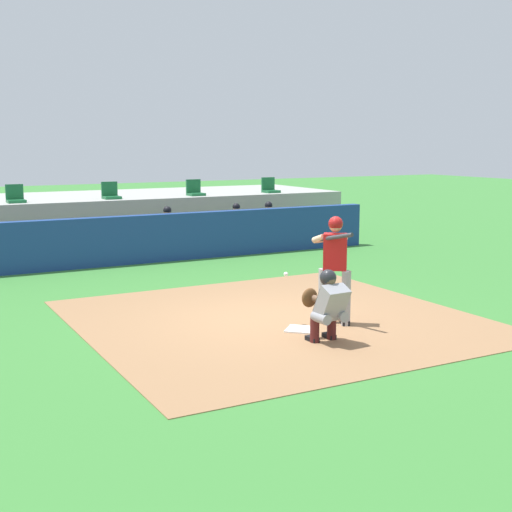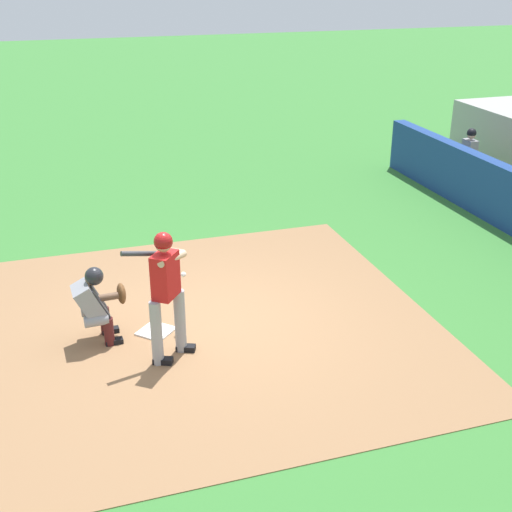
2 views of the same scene
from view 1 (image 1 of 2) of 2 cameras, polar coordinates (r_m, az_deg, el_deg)
name	(u,v)px [view 1 (image 1 of 2)]	position (r m, az deg, el deg)	size (l,w,h in m)	color
ground_plane	(276,320)	(11.90, 1.61, -5.24)	(80.00, 80.00, 0.00)	#387A33
dirt_infield	(276,319)	(11.90, 1.61, -5.21)	(6.40, 6.40, 0.01)	#936B47
home_plate	(300,329)	(11.23, 3.67, -6.01)	(0.44, 0.44, 0.02)	white
batter_at_plate	(334,263)	(11.45, 6.44, -0.56)	(0.52, 0.91, 1.80)	#99999E
catcher_crouched	(327,303)	(10.46, 5.84, -3.89)	(0.50, 1.58, 1.13)	gray
dugout_wall	(146,239)	(17.61, -9.02, 1.40)	(13.00, 0.30, 1.20)	navy
dugout_bench	(133,248)	(18.60, -10.02, 0.63)	(11.80, 0.44, 0.45)	olive
dugout_player_1	(169,230)	(18.72, -7.11, 2.14)	(0.49, 0.70, 1.30)	#939399
dugout_player_2	(238,226)	(19.56, -1.46, 2.51)	(0.49, 0.70, 1.30)	#939399
dugout_player_3	(271,223)	(20.05, 1.21, 2.68)	(0.49, 0.70, 1.30)	#939399
stands_platform	(97,218)	(21.77, -12.91, 3.04)	(15.00, 4.40, 1.40)	#9E9E99
stadium_seat_1	(15,197)	(19.66, -19.12, 4.56)	(0.46, 0.46, 0.48)	#196033
stadium_seat_2	(111,194)	(20.24, -11.82, 5.00)	(0.46, 0.46, 0.48)	#196033
stadium_seat_3	(195,191)	(21.13, -5.03, 5.33)	(0.46, 0.46, 0.48)	#196033
stadium_seat_4	(270,188)	(22.29, 1.14, 5.57)	(0.46, 0.46, 0.48)	#196033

